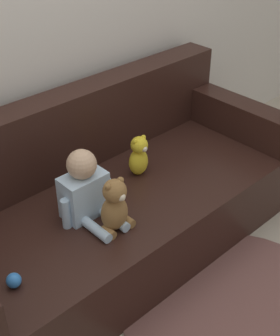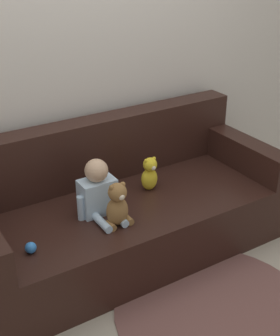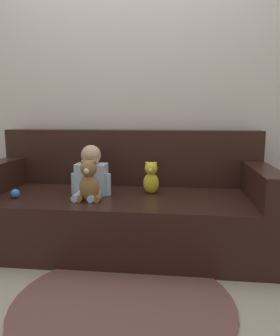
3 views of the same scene
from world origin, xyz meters
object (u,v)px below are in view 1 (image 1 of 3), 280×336
object	(u,v)px
toy_ball	(14,280)
person_baby	(85,190)
couch	(110,202)
plush_toy_side	(139,156)
teddy_bear_brown	(115,207)

from	to	relation	value
toy_ball	person_baby	bearing A→B (deg)	17.98
couch	toy_ball	bearing A→B (deg)	-159.88
couch	person_baby	bearing A→B (deg)	-155.43
person_baby	plush_toy_side	size ratio (longest dim) A/B	1.52
couch	plush_toy_side	xyz separation A→B (m)	(0.20, -0.02, 0.22)
person_baby	plush_toy_side	world-z (taller)	person_baby
teddy_bear_brown	plush_toy_side	bearing A→B (deg)	33.50
plush_toy_side	teddy_bear_brown	bearing A→B (deg)	-146.50
couch	plush_toy_side	size ratio (longest dim) A/B	8.85
couch	teddy_bear_brown	distance (m)	0.41
teddy_bear_brown	toy_ball	bearing A→B (deg)	178.65
plush_toy_side	toy_ball	world-z (taller)	plush_toy_side
person_baby	teddy_bear_brown	world-z (taller)	person_baby
person_baby	couch	bearing A→B (deg)	24.57
toy_ball	plush_toy_side	bearing A→B (deg)	14.95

